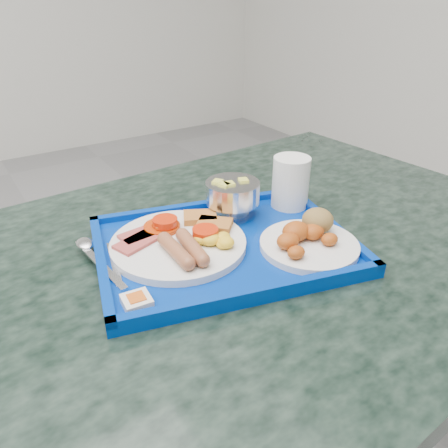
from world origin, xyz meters
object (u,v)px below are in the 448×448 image
(table, at_px, (236,330))
(fruit_bowl, at_px, (232,193))
(juice_cup, at_px, (291,180))
(bread_plate, at_px, (309,238))
(main_plate, at_px, (182,241))
(tray, at_px, (224,247))

(table, xyz_separation_m, fruit_bowl, (0.04, 0.08, 0.26))
(juice_cup, bearing_deg, bread_plate, -119.22)
(bread_plate, bearing_deg, table, 134.74)
(main_plate, distance_m, juice_cup, 0.27)
(fruit_bowl, xyz_separation_m, juice_cup, (0.12, -0.03, 0.01))
(tray, relative_size, fruit_bowl, 4.80)
(table, distance_m, juice_cup, 0.32)
(main_plate, distance_m, bread_plate, 0.22)
(table, relative_size, fruit_bowl, 12.43)
(main_plate, relative_size, fruit_bowl, 2.24)
(bread_plate, height_order, fruit_bowl, fruit_bowl)
(tray, bearing_deg, bread_plate, -36.23)
(bread_plate, bearing_deg, main_plate, 146.96)
(fruit_bowl, distance_m, juice_cup, 0.13)
(juice_cup, bearing_deg, fruit_bowl, 166.76)
(table, height_order, fruit_bowl, fruit_bowl)
(tray, height_order, juice_cup, juice_cup)
(tray, relative_size, main_plate, 2.14)
(table, xyz_separation_m, bread_plate, (0.09, -0.09, 0.23))
(tray, height_order, main_plate, main_plate)
(table, relative_size, main_plate, 5.55)
(table, relative_size, bread_plate, 7.66)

